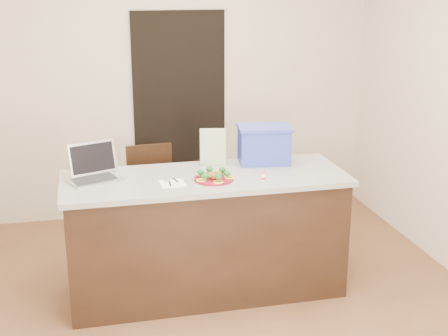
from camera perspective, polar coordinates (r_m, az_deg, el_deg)
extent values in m
plane|color=brown|center=(4.66, -1.02, -12.48)|extent=(4.00, 4.00, 0.00)
plane|color=beige|center=(6.10, -5.10, 8.08)|extent=(4.00, 0.00, 4.00)
plane|color=beige|center=(2.34, 9.29, -7.17)|extent=(4.00, 0.00, 4.00)
cube|color=black|center=(6.16, -4.06, 4.88)|extent=(0.90, 0.02, 2.00)
cube|color=black|center=(4.68, -1.70, -6.31)|extent=(2.00, 0.70, 0.88)
cube|color=beige|center=(4.52, -1.75, -0.96)|extent=(2.06, 0.76, 0.04)
cylinder|color=maroon|center=(4.41, -0.94, -1.02)|extent=(0.28, 0.28, 0.02)
torus|color=maroon|center=(4.41, -0.94, -0.94)|extent=(0.28, 0.28, 0.01)
sphere|color=brown|center=(4.40, -0.94, -0.66)|extent=(0.04, 0.04, 0.04)
sphere|color=brown|center=(4.42, -0.52, -0.59)|extent=(0.04, 0.04, 0.04)
sphere|color=brown|center=(4.44, -0.92, -0.52)|extent=(0.04, 0.04, 0.04)
sphere|color=brown|center=(4.42, -1.33, -0.58)|extent=(0.04, 0.04, 0.04)
sphere|color=brown|center=(4.39, -1.36, -0.73)|extent=(0.04, 0.04, 0.04)
sphere|color=brown|center=(4.37, -0.96, -0.80)|extent=(0.04, 0.04, 0.04)
ellipsoid|color=#15511A|center=(4.42, -2.15, -0.38)|extent=(0.05, 0.05, 0.04)
ellipsoid|color=#15511A|center=(4.33, -1.75, -0.74)|extent=(0.05, 0.05, 0.04)
ellipsoid|color=#15511A|center=(4.31, -0.51, -0.80)|extent=(0.05, 0.05, 0.04)
ellipsoid|color=#15511A|center=(4.38, 0.28, -0.50)|extent=(0.05, 0.05, 0.04)
ellipsoid|color=#15511A|center=(4.47, -0.16, -0.16)|extent=(0.05, 0.05, 0.04)
ellipsoid|color=#15511A|center=(4.48, -1.35, -0.10)|extent=(0.05, 0.05, 0.04)
torus|color=#FAFF1A|center=(4.47, -2.04, -0.61)|extent=(0.07, 0.07, 0.01)
torus|color=#FAFF1A|center=(4.35, -2.11, -1.12)|extent=(0.07, 0.07, 0.01)
torus|color=#FAFF1A|center=(4.31, -0.52, -1.29)|extent=(0.07, 0.07, 0.01)
torus|color=#FAFF1A|center=(4.41, 0.47, -0.86)|extent=(0.07, 0.07, 0.01)
torus|color=#FAFF1A|center=(4.51, -0.49, -0.46)|extent=(0.07, 0.07, 0.01)
cube|color=white|center=(4.35, -4.73, -1.43)|extent=(0.18, 0.18, 0.01)
cube|color=#B8B7BC|center=(4.33, -4.96, -1.45)|extent=(0.02, 0.12, 0.00)
cube|color=#B8B7BC|center=(4.39, -5.08, -1.19)|extent=(0.03, 0.05, 0.00)
cube|color=white|center=(4.31, -4.26, -1.47)|extent=(0.03, 0.08, 0.01)
cube|color=#B8B7BC|center=(4.39, -4.44, -1.13)|extent=(0.04, 0.10, 0.00)
cylinder|color=silver|center=(4.40, 3.61, -0.91)|extent=(0.03, 0.03, 0.05)
cylinder|color=silver|center=(4.39, 3.62, -0.55)|extent=(0.02, 0.02, 0.01)
cylinder|color=red|center=(4.39, 3.62, -0.44)|extent=(0.02, 0.02, 0.01)
cylinder|color=red|center=(4.40, 3.61, -0.94)|extent=(0.03, 0.03, 0.02)
cube|color=#B0B0B5|center=(4.50, -11.77, -1.04)|extent=(0.42, 0.35, 0.02)
cube|color=#B0B0B5|center=(4.58, -11.92, 0.92)|extent=(0.35, 0.18, 0.23)
cube|color=black|center=(4.57, -11.91, 0.90)|extent=(0.32, 0.16, 0.20)
cube|color=black|center=(4.48, -11.77, -0.98)|extent=(0.34, 0.26, 0.00)
cube|color=silver|center=(4.74, -1.02, 1.95)|extent=(0.20, 0.08, 0.28)
cube|color=#2F3DAC|center=(4.81, 3.67, 2.03)|extent=(0.41, 0.31, 0.27)
cube|color=#2F3DAC|center=(4.77, 3.70, 3.71)|extent=(0.43, 0.34, 0.02)
cube|color=black|center=(5.42, -6.51, -3.20)|extent=(0.42, 0.42, 0.04)
cube|color=black|center=(5.51, -6.82, -0.16)|extent=(0.40, 0.06, 0.46)
cylinder|color=black|center=(5.33, -8.05, -6.12)|extent=(0.03, 0.03, 0.43)
cylinder|color=black|center=(5.36, -4.39, -5.83)|extent=(0.03, 0.03, 0.43)
cylinder|color=black|center=(5.64, -8.38, -4.78)|extent=(0.03, 0.03, 0.43)
cylinder|color=black|center=(5.68, -4.93, -4.51)|extent=(0.03, 0.03, 0.43)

